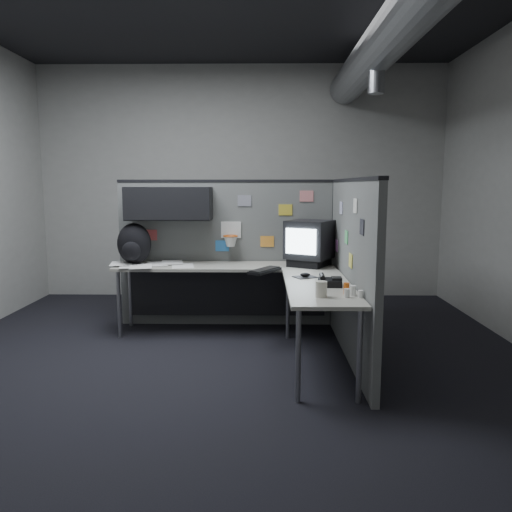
{
  "coord_description": "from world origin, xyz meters",
  "views": [
    {
      "loc": [
        0.31,
        -4.24,
        1.57
      ],
      "look_at": [
        0.24,
        0.35,
        0.92
      ],
      "focal_mm": 35.0,
      "sensor_mm": 36.0,
      "label": 1
    }
  ],
  "objects_px": {
    "desk": "(247,281)",
    "phone": "(329,281)",
    "monitor": "(309,242)",
    "keyboard": "(265,270)",
    "backpack": "(134,244)"
  },
  "relations": [
    {
      "from": "desk",
      "to": "phone",
      "type": "distance_m",
      "value": 1.09
    },
    {
      "from": "monitor",
      "to": "phone",
      "type": "bearing_deg",
      "value": -102.27
    },
    {
      "from": "desk",
      "to": "phone",
      "type": "bearing_deg",
      "value": -48.3
    },
    {
      "from": "keyboard",
      "to": "backpack",
      "type": "xyz_separation_m",
      "value": [
        -1.39,
        0.46,
        0.2
      ]
    },
    {
      "from": "phone",
      "to": "backpack",
      "type": "distance_m",
      "value": 2.24
    },
    {
      "from": "desk",
      "to": "backpack",
      "type": "bearing_deg",
      "value": 165.93
    },
    {
      "from": "monitor",
      "to": "keyboard",
      "type": "bearing_deg",
      "value": -155.52
    },
    {
      "from": "desk",
      "to": "monitor",
      "type": "distance_m",
      "value": 0.78
    },
    {
      "from": "monitor",
      "to": "keyboard",
      "type": "xyz_separation_m",
      "value": [
        -0.47,
        -0.4,
        -0.23
      ]
    },
    {
      "from": "backpack",
      "to": "phone",
      "type": "bearing_deg",
      "value": -11.93
    },
    {
      "from": "monitor",
      "to": "phone",
      "type": "height_order",
      "value": "monitor"
    },
    {
      "from": "keyboard",
      "to": "backpack",
      "type": "relative_size",
      "value": 0.95
    },
    {
      "from": "phone",
      "to": "backpack",
      "type": "bearing_deg",
      "value": 162.9
    },
    {
      "from": "monitor",
      "to": "phone",
      "type": "distance_m",
      "value": 1.07
    },
    {
      "from": "monitor",
      "to": "backpack",
      "type": "xyz_separation_m",
      "value": [
        -1.86,
        0.06,
        -0.03
      ]
    }
  ]
}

